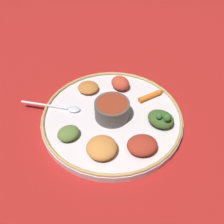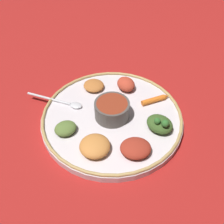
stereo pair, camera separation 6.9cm
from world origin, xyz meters
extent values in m
plane|color=maroon|center=(0.00, 0.00, 0.00)|extent=(2.40, 2.40, 0.00)
cylinder|color=silver|center=(0.00, 0.00, 0.01)|extent=(0.37, 0.37, 0.02)
torus|color=tan|center=(0.00, 0.00, 0.02)|extent=(0.37, 0.37, 0.01)
cylinder|color=#4C4742|center=(0.00, 0.00, 0.04)|extent=(0.09, 0.09, 0.05)
cylinder|color=maroon|center=(0.00, 0.00, 0.06)|extent=(0.08, 0.08, 0.01)
ellipsoid|color=silver|center=(0.02, 0.10, 0.02)|extent=(0.03, 0.04, 0.01)
cylinder|color=silver|center=(0.04, 0.18, 0.02)|extent=(0.04, 0.13, 0.01)
ellipsoid|color=#385623|center=(-0.03, -0.12, 0.04)|extent=(0.09, 0.09, 0.03)
sphere|color=#2D6628|center=(-0.04, -0.11, 0.06)|extent=(0.02, 0.02, 0.02)
sphere|color=#2D6628|center=(-0.04, -0.13, 0.06)|extent=(0.02, 0.02, 0.02)
cylinder|color=orange|center=(0.07, -0.11, 0.03)|extent=(0.05, 0.07, 0.01)
cone|color=orange|center=(0.09, -0.14, 0.03)|extent=(0.02, 0.02, 0.01)
ellipsoid|color=#C67A38|center=(-0.11, 0.03, 0.03)|extent=(0.10, 0.10, 0.03)
ellipsoid|color=#567033|center=(-0.07, 0.11, 0.03)|extent=(0.07, 0.07, 0.02)
ellipsoid|color=#B2662D|center=(0.11, 0.07, 0.03)|extent=(0.07, 0.07, 0.02)
ellipsoid|color=#B73D28|center=(0.12, -0.03, 0.04)|extent=(0.08, 0.07, 0.03)
ellipsoid|color=maroon|center=(-0.11, -0.07, 0.03)|extent=(0.07, 0.08, 0.03)
camera|label=1|loc=(-0.48, 0.01, 0.52)|focal=42.60mm
camera|label=2|loc=(-0.48, -0.06, 0.52)|focal=42.60mm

